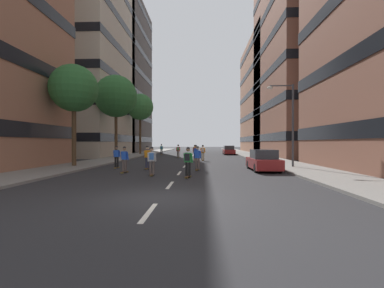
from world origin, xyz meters
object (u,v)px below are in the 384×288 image
skater_4 (197,157)px  skater_11 (124,158)px  street_tree_near (116,96)px  skater_0 (117,156)px  skater_8 (178,150)px  skater_1 (195,150)px  skater_2 (147,156)px  parked_car_mid (263,161)px  skater_10 (161,149)px  skater_9 (195,151)px  skater_7 (188,160)px  skater_6 (152,159)px  streetlamp_right (288,116)px  skater_5 (203,152)px  skater_3 (196,152)px  parked_car_near (229,150)px  street_tree_far (140,107)px  street_tree_mid (74,89)px

skater_4 → skater_11: size_ratio=1.00×
street_tree_near → skater_0: 13.81m
skater_8 → skater_11: (-1.92, -18.17, -0.03)m
skater_1 → skater_2: (-3.17, -15.61, 0.00)m
parked_car_mid → skater_10: bearing=114.4°
skater_9 → skater_7: bearing=-89.7°
skater_7 → skater_9: bearing=90.3°
skater_6 → skater_8: bearing=90.6°
streetlamp_right → parked_car_mid: bearing=-141.1°
skater_10 → skater_11: size_ratio=1.00×
skater_5 → skater_2: bearing=-114.3°
skater_1 → street_tree_near: bearing=-159.4°
skater_9 → skater_8: bearing=117.0°
parked_car_mid → skater_6: bearing=-156.2°
skater_4 → skater_9: (-0.54, 11.53, 0.03)m
skater_3 → skater_6: bearing=-101.0°
skater_2 → skater_10: same height
skater_0 → skater_8: 15.39m
skater_1 → parked_car_near: bearing=59.9°
skater_2 → street_tree_near: bearing=118.1°
skater_1 → skater_10: bearing=124.6°
skater_4 → skater_9: same height
skater_6 → skater_8: same height
skater_2 → skater_9: 11.35m
skater_6 → street_tree_near: bearing=115.1°
parked_car_near → skater_8: skater_8 is taller
street_tree_near → skater_8: street_tree_near is taller
street_tree_far → skater_10: street_tree_far is taller
skater_0 → skater_8: same height
skater_0 → skater_5: size_ratio=1.00×
skater_4 → street_tree_near: bearing=128.9°
skater_10 → street_tree_far: bearing=172.0°
skater_5 → skater_11: size_ratio=1.00×
skater_9 → skater_3: bearing=-85.6°
street_tree_near → skater_3: bearing=-21.1°
skater_3 → skater_8: same height
skater_6 → skater_2: bearing=105.4°
skater_1 → skater_11: (-4.17, -18.24, 0.00)m
parked_car_near → street_tree_near: bearing=-139.1°
street_tree_near → parked_car_near: bearing=40.9°
street_tree_mid → streetlamp_right: size_ratio=1.28×
skater_7 → skater_9: (-0.08, 15.75, 0.00)m
skater_4 → skater_10: size_ratio=1.00×
parked_car_mid → skater_5: 11.06m
parked_car_mid → skater_4: size_ratio=2.47×
parked_car_mid → skater_10: 27.32m
parked_car_mid → skater_6: size_ratio=2.47×
skater_8 → skater_9: same height
parked_car_mid → skater_1: 17.27m
streetlamp_right → skater_8: 17.85m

